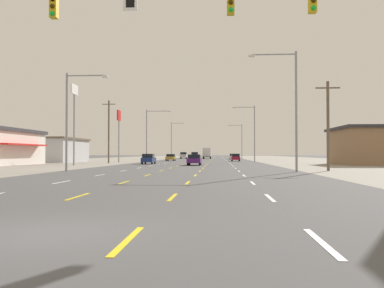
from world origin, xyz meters
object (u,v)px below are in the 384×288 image
Objects in this scene: box_truck_center_turn_farthest at (207,153)px; streetlight_right_row_2 at (240,139)px; hatchback_far_right_mid at (236,157)px; pole_sign_left_row_1 at (74,105)px; streetlight_right_row_0 at (292,102)px; streetlight_right_row_1 at (252,130)px; sedan_center_turn_nearest at (194,160)px; hatchback_far_right_far at (233,156)px; streetlight_left_row_1 at (149,131)px; hatchback_far_left_near at (149,159)px; streetlight_left_row_0 at (71,114)px; sedan_far_left_midfar at (171,157)px; suv_inner_left_farther at (195,155)px; streetlight_left_row_2 at (173,138)px; pole_sign_left_row_2 at (119,123)px; suv_far_left_distant_a at (184,155)px.

streetlight_right_row_2 is (9.72, -5.82, 3.89)m from box_truck_center_turn_farthest.
hatchback_far_right_mid is 39.67m from pole_sign_left_row_1.
streetlight_right_row_1 is at bearing 90.00° from streetlight_right_row_0.
hatchback_far_right_far is at bearing 82.73° from sedan_center_turn_nearest.
box_truck_center_turn_farthest is 0.73× the size of streetlight_left_row_1.
streetlight_left_row_1 is at bearing -154.51° from hatchback_far_right_mid.
hatchback_far_left_near is 0.44× the size of streetlight_left_row_0.
sedan_center_turn_nearest is 17.64m from pole_sign_left_row_1.
streetlight_right_row_0 is 83.28m from streetlight_right_row_2.
sedan_far_left_midfar is at bearing -100.58° from box_truck_center_turn_farthest.
streetlight_right_row_0 is 1.06× the size of streetlight_left_row_1.
pole_sign_left_row_1 reaches higher than streetlight_right_row_2.
streetlight_left_row_2 is at bearing 170.99° from suv_inner_left_farther.
suv_inner_left_farther is at bearing 93.17° from sedan_center_turn_nearest.
hatchback_far_right_far is at bearing 57.85° from sedan_far_left_midfar.
streetlight_right_row_0 is at bearing -88.08° from hatchback_far_right_far.
hatchback_far_left_near reaches higher than sedan_far_left_midfar.
sedan_far_left_midfar is at bearing -84.45° from streetlight_left_row_2.
streetlight_right_row_1 is at bearing 43.24° from hatchback_far_left_near.
sedan_far_left_midfar is 0.48× the size of pole_sign_left_row_2.
streetlight_left_row_2 is (-19.54, 41.64, 0.02)m from streetlight_right_row_1.
streetlight_left_row_1 reaches higher than suv_inner_left_farther.
streetlight_left_row_2 is (-2.99, 30.71, 5.30)m from sedan_far_left_midfar.
pole_sign_left_row_2 is at bearing -97.54° from suv_far_left_distant_a.
box_truck_center_turn_farthest is 0.69× the size of streetlight_right_row_0.
box_truck_center_turn_farthest is (6.83, 36.53, 1.08)m from sedan_far_left_midfar.
suv_inner_left_farther is 0.45× the size of pole_sign_left_row_1.
hatchback_far_left_near reaches higher than sedan_center_turn_nearest.
sedan_far_left_midfar is 26.39m from hatchback_far_right_far.
suv_inner_left_farther is at bearing 79.02° from pole_sign_left_row_1.
streetlight_right_row_2 is (19.49, 83.28, 0.60)m from streetlight_left_row_0.
box_truck_center_turn_farthest reaches higher than hatchback_far_right_far.
streetlight_left_row_0 is at bearing -89.97° from streetlight_left_row_2.
streetlight_left_row_1 is at bearing -104.49° from sedan_far_left_midfar.
sedan_center_turn_nearest is 1.15× the size of hatchback_far_right_far.
sedan_far_left_midfar is at bearing -96.77° from suv_inner_left_farther.
streetlight_right_row_0 is (16.84, -25.81, 5.24)m from hatchback_far_left_near.
pole_sign_left_row_1 is 24.68m from streetlight_left_row_1.
suv_far_left_distant_a is 73.97m from pole_sign_left_row_1.
streetlight_right_row_2 is at bearing 4.53° from suv_inner_left_farther.
streetlight_right_row_2 is at bearing 0.00° from streetlight_left_row_2.
pole_sign_left_row_2 is at bearing -103.78° from suv_inner_left_farther.
hatchback_far_right_mid is at bearing 25.49° from streetlight_left_row_1.
hatchback_far_left_near is 57.78m from streetlight_left_row_2.
streetlight_right_row_1 is at bearing -72.21° from suv_inner_left_farther.
hatchback_far_right_far is 75.14m from streetlight_right_row_0.
pole_sign_left_row_2 is at bearing 122.93° from hatchback_far_left_near.
pole_sign_left_row_1 is at bearing -125.64° from hatchback_far_right_mid.
streetlight_left_row_0 is (6.03, -17.85, -2.93)m from pole_sign_left_row_1.
suv_far_left_distant_a is at bearing 83.33° from pole_sign_left_row_1.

